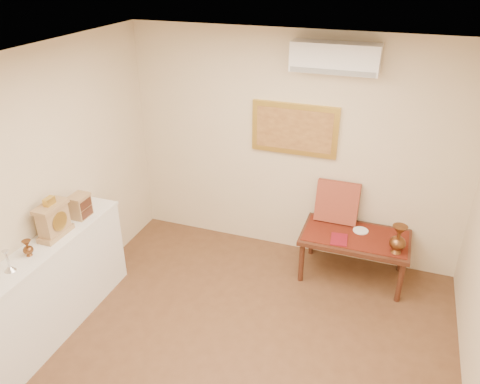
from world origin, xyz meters
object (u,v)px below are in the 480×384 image
at_px(brass_urn_tall, 399,236).
at_px(display_ledge, 50,290).
at_px(wooden_chest, 80,206).
at_px(low_table, 355,241).
at_px(mantel_clock, 53,220).

xyz_separation_m(brass_urn_tall, display_ledge, (-3.12, -1.69, -0.26)).
height_order(wooden_chest, low_table, wooden_chest).
relative_size(mantel_clock, wooden_chest, 1.68).
xyz_separation_m(display_ledge, wooden_chest, (0.01, 0.61, 0.61)).
xyz_separation_m(brass_urn_tall, wooden_chest, (-3.11, -1.08, 0.35)).
bearing_deg(brass_urn_tall, display_ledge, -151.61).
bearing_deg(mantel_clock, brass_urn_tall, 25.15).
distance_m(brass_urn_tall, wooden_chest, 3.31).
bearing_deg(display_ledge, mantel_clock, 88.89).
bearing_deg(mantel_clock, display_ledge, -91.11).
height_order(display_ledge, mantel_clock, mantel_clock).
bearing_deg(mantel_clock, wooden_chest, 89.19).
xyz_separation_m(wooden_chest, low_table, (2.67, 1.27, -0.62)).
xyz_separation_m(display_ledge, mantel_clock, (0.00, 0.22, 0.66)).
xyz_separation_m(display_ledge, low_table, (2.67, 1.88, -0.01)).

